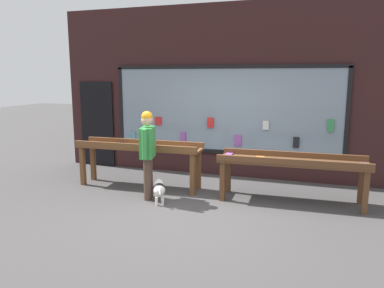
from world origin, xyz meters
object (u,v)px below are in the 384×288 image
Objects in this scene: display_table_right at (292,165)px; small_dog at (159,189)px; display_table_left at (139,151)px; person_browsing at (148,149)px.

small_dog is (-2.22, -0.79, -0.43)m from display_table_right.
display_table_left is at bearing 16.92° from small_dog.
display_table_right is 1.60× the size of person_browsing.
display_table_right is at bearing 0.06° from display_table_left.
display_table_left is 1.60× the size of person_browsing.
person_browsing is 0.75m from small_dog.
person_browsing is at bearing 32.62° from small_dog.
person_browsing reaches higher than small_dog.
display_table_right is (2.99, 0.00, -0.06)m from display_table_left.
person_browsing is 3.30× the size of small_dog.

